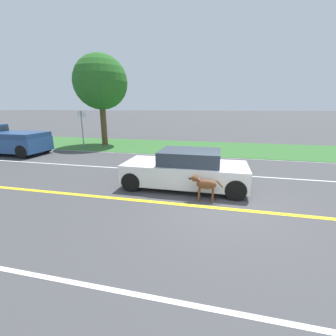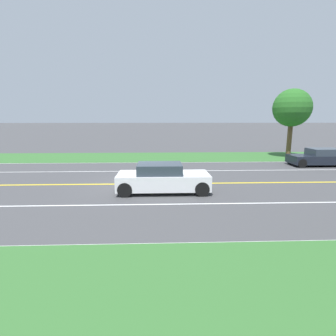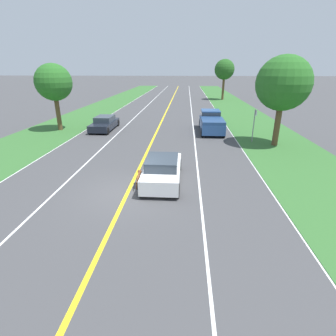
% 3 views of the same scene
% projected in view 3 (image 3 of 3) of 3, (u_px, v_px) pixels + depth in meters
% --- Properties ---
extents(ground_plane, '(400.00, 400.00, 0.00)m').
position_uv_depth(ground_plane, '(128.00, 191.00, 12.80)').
color(ground_plane, '#424244').
extents(centre_divider_line, '(0.18, 160.00, 0.01)m').
position_uv_depth(centre_divider_line, '(128.00, 191.00, 12.80)').
color(centre_divider_line, yellow).
rests_on(centre_divider_line, ground).
extents(lane_edge_line_right, '(0.14, 160.00, 0.01)m').
position_uv_depth(lane_edge_line_right, '(275.00, 196.00, 12.35)').
color(lane_edge_line_right, white).
rests_on(lane_edge_line_right, ground).
extents(lane_dash_same_dir, '(0.10, 160.00, 0.01)m').
position_uv_depth(lane_dash_same_dir, '(200.00, 194.00, 12.57)').
color(lane_dash_same_dir, white).
rests_on(lane_dash_same_dir, ground).
extents(lane_dash_oncoming, '(0.10, 160.00, 0.01)m').
position_uv_depth(lane_dash_oncoming, '(59.00, 189.00, 13.02)').
color(lane_dash_oncoming, white).
rests_on(lane_dash_oncoming, ground).
extents(ego_car, '(1.88, 4.38, 1.38)m').
position_uv_depth(ego_car, '(162.00, 170.00, 13.65)').
color(ego_car, white).
rests_on(ego_car, ground).
extents(dog, '(0.21, 1.07, 0.84)m').
position_uv_depth(dog, '(139.00, 177.00, 13.08)').
color(dog, brown).
rests_on(dog, ground).
extents(pickup_truck, '(2.06, 5.31, 1.79)m').
position_uv_depth(pickup_truck, '(211.00, 122.00, 24.70)').
color(pickup_truck, '#284C84').
rests_on(pickup_truck, ground).
extents(oncoming_car, '(1.84, 4.67, 1.29)m').
position_uv_depth(oncoming_car, '(105.00, 123.00, 25.38)').
color(oncoming_car, black).
rests_on(oncoming_car, ground).
extents(roadside_tree_right_near, '(3.91, 3.91, 6.57)m').
position_uv_depth(roadside_tree_right_near, '(283.00, 84.00, 18.79)').
color(roadside_tree_right_near, brown).
rests_on(roadside_tree_right_near, ground).
extents(roadside_tree_right_far, '(3.59, 3.59, 7.18)m').
position_uv_depth(roadside_tree_right_far, '(224.00, 70.00, 47.61)').
color(roadside_tree_right_far, brown).
rests_on(roadside_tree_right_far, ground).
extents(roadside_tree_left_near, '(3.31, 3.31, 6.08)m').
position_uv_depth(roadside_tree_left_near, '(54.00, 83.00, 23.88)').
color(roadside_tree_left_near, brown).
rests_on(roadside_tree_left_near, ground).
extents(street_sign, '(0.11, 0.64, 2.62)m').
position_uv_depth(street_sign, '(254.00, 122.00, 20.74)').
color(street_sign, gray).
rests_on(street_sign, ground).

